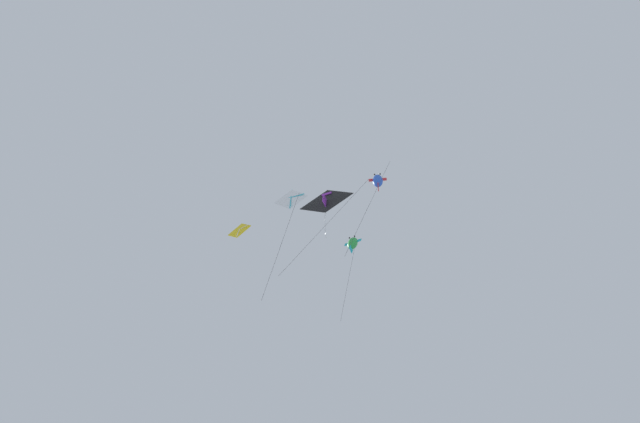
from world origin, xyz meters
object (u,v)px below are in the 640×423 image
at_px(kite_fish_low_drifter, 378,181).
at_px(kite_fish_highest, 353,244).
at_px(kite_diamond_mid_left, 239,230).
at_px(kite_delta_far_centre, 326,201).
at_px(kite_diamond_near_left, 291,200).

bearing_deg(kite_fish_low_drifter, kite_fish_highest, -75.08).
relative_size(kite_fish_low_drifter, kite_fish_highest, 0.95).
height_order(kite_diamond_mid_left, kite_delta_far_centre, kite_delta_far_centre).
bearing_deg(kite_delta_far_centre, kite_diamond_mid_left, 77.58).
height_order(kite_delta_far_centre, kite_fish_highest, kite_delta_far_centre).
bearing_deg(kite_fish_low_drifter, kite_delta_far_centre, -59.66).
bearing_deg(kite_diamond_mid_left, kite_diamond_near_left, 164.73).
bearing_deg(kite_diamond_mid_left, kite_delta_far_centre, -113.85).
height_order(kite_diamond_near_left, kite_fish_low_drifter, kite_fish_low_drifter).
xyz_separation_m(kite_diamond_near_left, kite_fish_low_drifter, (-2.94, 3.78, 3.01)).
xyz_separation_m(kite_fish_low_drifter, kite_fish_highest, (-6.01, -3.16, 1.53)).
xyz_separation_m(kite_diamond_mid_left, kite_fish_low_drifter, (-2.52, 6.63, 3.87)).
distance_m(kite_diamond_near_left, kite_fish_highest, 10.06).
bearing_deg(kite_diamond_near_left, kite_fish_low_drifter, -156.89).
height_order(kite_diamond_mid_left, kite_fish_low_drifter, kite_fish_low_drifter).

